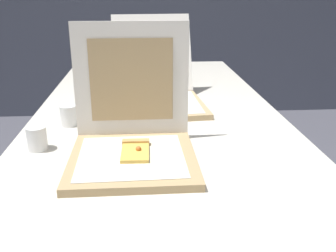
% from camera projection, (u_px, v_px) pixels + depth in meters
% --- Properties ---
extents(table, '(0.97, 2.42, 0.74)m').
position_uv_depth(table, '(159.00, 135.00, 1.42)').
color(table, silver).
rests_on(table, ground).
extents(pizza_box_front, '(0.36, 0.37, 0.38)m').
position_uv_depth(pizza_box_front, '(133.00, 140.00, 1.11)').
color(pizza_box_front, tan).
rests_on(pizza_box_front, table).
extents(pizza_box_middle, '(0.40, 0.52, 0.36)m').
position_uv_depth(pizza_box_middle, '(158.00, 93.00, 1.62)').
color(pizza_box_middle, tan).
rests_on(pizza_box_middle, table).
extents(cup_white_near_center, '(0.06, 0.06, 0.07)m').
position_uv_depth(cup_white_near_center, '(37.00, 138.00, 1.17)').
color(cup_white_near_center, white).
rests_on(cup_white_near_center, table).
extents(cup_white_mid, '(0.06, 0.06, 0.07)m').
position_uv_depth(cup_white_mid, '(69.00, 116.00, 1.38)').
color(cup_white_mid, white).
rests_on(cup_white_mid, table).
extents(cup_white_far, '(0.06, 0.06, 0.07)m').
position_uv_depth(cup_white_far, '(105.00, 89.00, 1.74)').
color(cup_white_far, white).
rests_on(cup_white_far, table).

